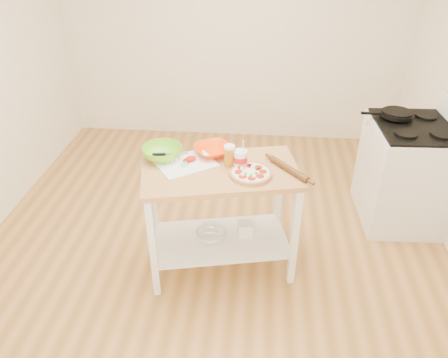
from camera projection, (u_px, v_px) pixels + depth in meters
name	position (u px, v px, depth m)	size (l,w,h in m)	color
room_shell	(210.00, 100.00, 3.04)	(4.04, 4.54, 2.74)	#B88244
prep_island	(221.00, 199.00, 3.25)	(1.23, 0.84, 0.90)	tan
gas_stove	(404.00, 173.00, 3.90)	(0.70, 0.81, 1.11)	white
skillet	(396.00, 114.00, 3.77)	(0.45, 0.28, 0.03)	black
pizza	(250.00, 173.00, 3.04)	(0.30, 0.30, 0.05)	tan
cutting_board	(186.00, 163.00, 3.18)	(0.50, 0.47, 0.04)	white
spatula	(188.00, 162.00, 3.17)	(0.10, 0.14, 0.01)	#51C9C4
knife	(165.00, 154.00, 3.28)	(0.27, 0.07, 0.01)	silver
orange_bowl	(213.00, 150.00, 3.29)	(0.27, 0.27, 0.07)	#FF4605
green_bowl	(162.00, 152.00, 3.24)	(0.30, 0.30, 0.09)	#73CB23
beer_pint	(229.00, 155.00, 3.13)	(0.08, 0.08, 0.16)	#AF6B17
yogurt_tub	(240.00, 158.00, 3.13)	(0.10, 0.10, 0.22)	white
rolling_pin	(289.00, 169.00, 3.08)	(0.04, 0.04, 0.38)	#543113
shelf_glass_bowl	(211.00, 235.00, 3.44)	(0.24, 0.24, 0.07)	silver
shelf_bin	(245.00, 229.00, 3.48)	(0.11, 0.11, 0.11)	white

